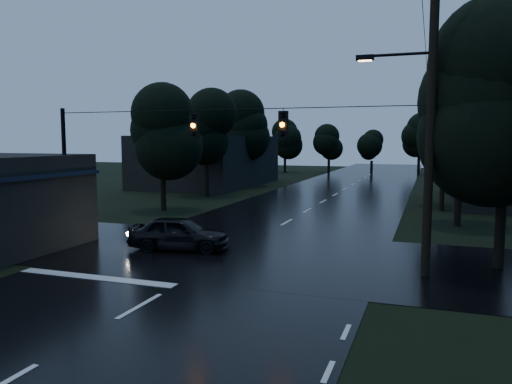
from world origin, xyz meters
The scene contains 15 objects.
main_road centered at (0.00, 30.00, 0.00)m, with size 12.00×120.00×0.02m, color black.
cross_street centered at (0.00, 12.00, 0.00)m, with size 60.00×9.00×0.02m, color black.
building_far_left centered at (-14.00, 40.00, 2.50)m, with size 10.00×16.00×5.00m, color black.
utility_pole_main centered at (7.41, 11.00, 5.26)m, with size 3.50×0.30×10.00m.
utility_pole_far centered at (8.30, 28.00, 3.88)m, with size 2.00×0.30×7.50m.
anchor_pole_left centered at (-7.50, 11.00, 3.00)m, with size 0.18×0.18×6.00m, color black.
span_signals centered at (0.56, 10.99, 5.24)m, with size 15.00×0.37×1.12m.
tree_corner_near centered at (10.00, 13.00, 5.99)m, with size 4.48×4.48×9.44m.
tree_left_a centered at (-9.00, 22.00, 5.24)m, with size 3.92×3.92×8.26m.
tree_left_b centered at (-9.60, 30.00, 5.62)m, with size 4.20×4.20×8.85m.
tree_left_c centered at (-10.20, 40.00, 5.99)m, with size 4.48×4.48×9.44m.
tree_right_a centered at (9.00, 22.00, 5.62)m, with size 4.20×4.20×8.85m.
tree_right_b centered at (9.60, 30.00, 5.99)m, with size 4.48×4.48×9.44m.
tree_right_c centered at (10.20, 40.00, 6.37)m, with size 4.76×4.76×10.03m.
car centered at (-2.39, 11.82, 0.72)m, with size 1.70×4.23×1.44m, color black.
Camera 1 is at (7.56, -6.70, 4.67)m, focal length 35.00 mm.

